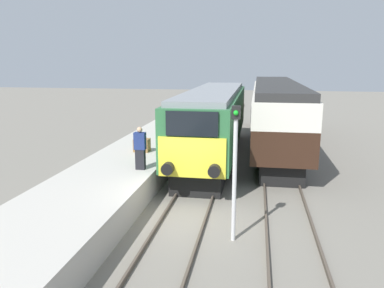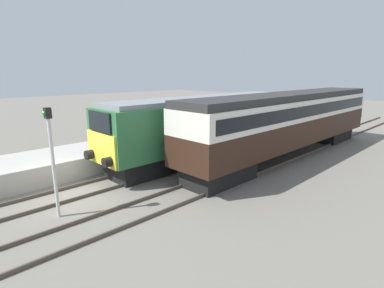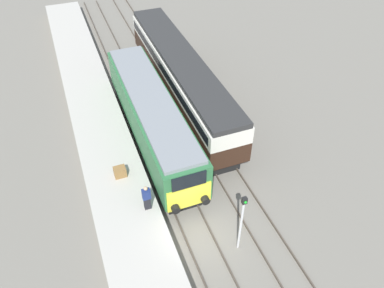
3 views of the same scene
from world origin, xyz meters
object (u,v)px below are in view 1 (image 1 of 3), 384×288
Objects in this scene: signal_post at (235,163)px; locomotive at (214,120)px; passenger_carriage at (275,107)px; luggage_crate at (142,145)px; person_on_platform at (140,148)px.

locomotive is at bearing 99.97° from signal_post.
signal_post is (-1.70, -13.52, -0.03)m from passenger_carriage.
passenger_carriage is 13.63m from signal_post.
locomotive is 0.81× the size of passenger_carriage.
locomotive is 4.60m from luggage_crate.
locomotive reaches higher than luggage_crate.
signal_post is 5.66× the size of luggage_crate.
locomotive is 3.63× the size of signal_post.
passenger_carriage is 9.73m from luggage_crate.
passenger_carriage is at bearing 48.58° from luggage_crate.
locomotive is 8.53× the size of person_on_platform.
person_on_platform is (-2.15, -6.31, -0.24)m from locomotive.
signal_post reaches higher than luggage_crate.
signal_post is at bearing -97.17° from passenger_carriage.
passenger_carriage is 25.21× the size of luggage_crate.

